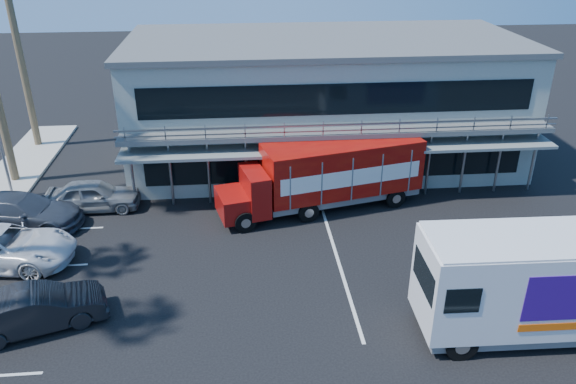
{
  "coord_description": "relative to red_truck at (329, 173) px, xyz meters",
  "views": [
    {
      "loc": [
        -2.01,
        -16.9,
        13.36
      ],
      "look_at": [
        0.02,
        5.59,
        2.3
      ],
      "focal_mm": 35.0,
      "sensor_mm": 36.0,
      "label": 1
    }
  ],
  "objects": [
    {
      "name": "parked_car_d",
      "position": [
        -14.81,
        -0.73,
        -1.07
      ],
      "size": [
        5.99,
        3.15,
        1.66
      ],
      "primitive_type": "imported",
      "rotation": [
        0.0,
        0.0,
        1.42
      ],
      "color": "#323943",
      "rests_on": "ground"
    },
    {
      "name": "white_van",
      "position": [
        5.63,
        -10.15,
        0.18
      ],
      "size": [
        8.09,
        2.94,
        3.92
      ],
      "rotation": [
        0.0,
        0.0,
        -0.02
      ],
      "color": "silver",
      "rests_on": "ground"
    },
    {
      "name": "parked_car_b",
      "position": [
        -11.81,
        -8.34,
        -1.12
      ],
      "size": [
        5.04,
        3.12,
        1.57
      ],
      "primitive_type": "imported",
      "rotation": [
        0.0,
        0.0,
        1.9
      ],
      "color": "black",
      "rests_on": "ground"
    },
    {
      "name": "parked_car_c",
      "position": [
        -14.54,
        -3.93,
        -1.07
      ],
      "size": [
        6.3,
        3.52,
        1.66
      ],
      "primitive_type": "imported",
      "rotation": [
        0.0,
        0.0,
        1.44
      ],
      "color": "silver",
      "rests_on": "ground"
    },
    {
      "name": "red_truck",
      "position": [
        0.0,
        0.0,
        0.0
      ],
      "size": [
        10.55,
        4.69,
        3.46
      ],
      "rotation": [
        0.0,
        0.0,
        0.24
      ],
      "color": "maroon",
      "rests_on": "ground"
    },
    {
      "name": "parked_car_e",
      "position": [
        -11.81,
        0.85,
        -1.12
      ],
      "size": [
        4.62,
        1.94,
        1.56
      ],
      "primitive_type": "imported",
      "rotation": [
        0.0,
        0.0,
        1.59
      ],
      "color": "slate",
      "rests_on": "ground"
    },
    {
      "name": "ground",
      "position": [
        -2.31,
        -8.33,
        -1.9
      ],
      "size": [
        120.0,
        120.0,
        0.0
      ],
      "primitive_type": "plane",
      "color": "black",
      "rests_on": "ground"
    },
    {
      "name": "building",
      "position": [
        0.69,
        6.6,
        1.75
      ],
      "size": [
        22.4,
        12.0,
        7.3
      ],
      "color": "gray",
      "rests_on": "ground"
    }
  ]
}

